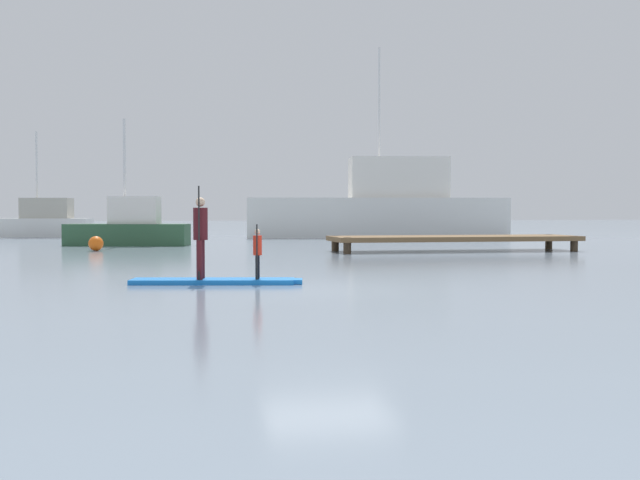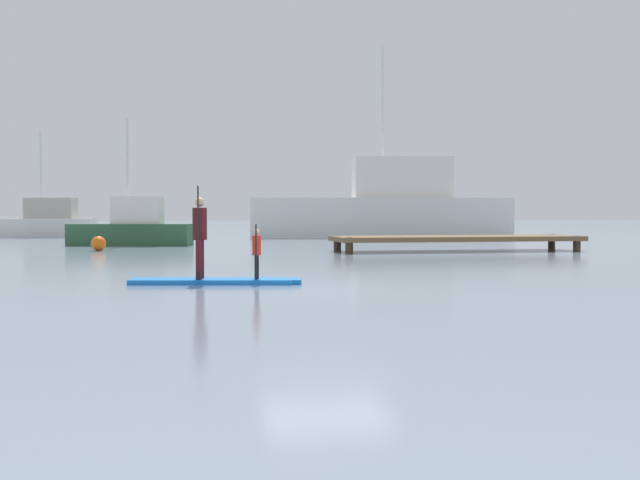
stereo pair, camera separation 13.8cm
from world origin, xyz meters
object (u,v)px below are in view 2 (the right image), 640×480
object	(u,v)px
paddler_adult	(200,232)
trawler_grey_distant	(42,222)
fishing_boat_white_large	(384,209)
fishing_boat_green_midground	(132,228)
paddler_child_solo	(257,251)
paddleboard_near	(216,281)
mooring_buoy_near	(99,243)

from	to	relation	value
paddler_adult	trawler_grey_distant	xyz separation A→B (m)	(-7.88, 31.81, -0.18)
fishing_boat_white_large	fishing_boat_green_midground	distance (m)	16.43
paddler_child_solo	paddleboard_near	bearing A→B (deg)	168.25
fishing_boat_green_midground	trawler_grey_distant	bearing A→B (deg)	114.28
mooring_buoy_near	paddler_adult	bearing A→B (deg)	-77.41
trawler_grey_distant	paddler_adult	bearing A→B (deg)	-76.09
fishing_boat_green_midground	paddleboard_near	bearing A→B (deg)	-82.54
fishing_boat_white_large	fishing_boat_green_midground	xyz separation A→B (m)	(-13.97, -8.60, -0.88)
fishing_boat_white_large	fishing_boat_green_midground	size ratio (longest dim) A/B	2.73
paddler_adult	fishing_boat_white_large	distance (m)	30.21
paddler_adult	mooring_buoy_near	distance (m)	14.97
paddleboard_near	trawler_grey_distant	distance (m)	32.91
fishing_boat_white_large	fishing_boat_green_midground	bearing A→B (deg)	-148.39
paddler_adult	trawler_grey_distant	distance (m)	32.77
paddleboard_near	mooring_buoy_near	xyz separation A→B (m)	(-3.58, 14.65, 0.23)
paddler_child_solo	mooring_buoy_near	distance (m)	15.47
mooring_buoy_near	fishing_boat_green_midground	bearing A→B (deg)	77.09
mooring_buoy_near	trawler_grey_distant	bearing A→B (deg)	105.01
paddleboard_near	paddler_adult	distance (m)	1.08
mooring_buoy_near	paddleboard_near	bearing A→B (deg)	-76.25
trawler_grey_distant	paddler_child_solo	bearing A→B (deg)	-74.25
trawler_grey_distant	mooring_buoy_near	xyz separation A→B (m)	(4.62, -17.21, -0.61)
paddler_adult	fishing_boat_green_midground	xyz separation A→B (m)	(-2.20, 19.22, -0.29)
fishing_boat_white_large	paddler_adult	bearing A→B (deg)	-112.93
mooring_buoy_near	fishing_boat_white_large	bearing A→B (deg)	41.34
paddler_adult	fishing_boat_white_large	size ratio (longest dim) A/B	0.13
paddleboard_near	fishing_boat_green_midground	distance (m)	19.45
paddleboard_near	mooring_buoy_near	size ratio (longest dim) A/B	6.35
paddler_child_solo	fishing_boat_green_midground	distance (m)	19.74
trawler_grey_distant	mooring_buoy_near	bearing A→B (deg)	-74.99
paddler_child_solo	trawler_grey_distant	xyz separation A→B (m)	(-9.04, 32.04, 0.21)
paddler_child_solo	trawler_grey_distant	size ratio (longest dim) A/B	0.17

